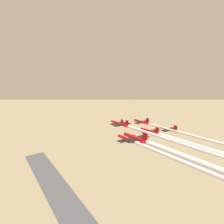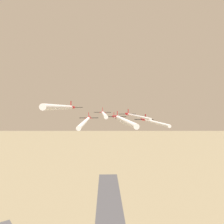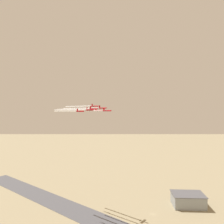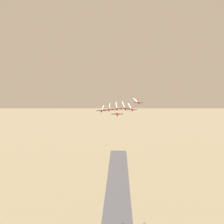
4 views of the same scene
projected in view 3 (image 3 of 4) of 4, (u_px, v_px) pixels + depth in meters
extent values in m
plane|color=gray|center=(153.00, 214.00, 214.71)|extent=(3000.00, 3000.00, 0.00)
cube|color=gray|center=(188.00, 200.00, 233.10)|extent=(32.18, 23.79, 12.54)
cube|color=#4C4C51|center=(188.00, 194.00, 233.11)|extent=(33.79, 24.97, 0.50)
cylinder|color=#B20C14|center=(107.00, 111.00, 194.12)|extent=(8.15, 6.08, 1.11)
cube|color=black|center=(107.00, 111.00, 194.49)|extent=(6.82, 8.39, 0.18)
cube|color=#B20C14|center=(104.00, 109.00, 196.42)|extent=(1.42, 1.04, 2.23)
cube|color=#B20C14|center=(104.00, 111.00, 196.41)|extent=(2.76, 3.30, 0.12)
cylinder|color=#B20C14|center=(103.00, 108.00, 205.55)|extent=(8.15, 6.08, 1.11)
cube|color=black|center=(102.00, 108.00, 205.92)|extent=(6.82, 8.39, 0.18)
cube|color=#B20C14|center=(100.00, 107.00, 207.85)|extent=(1.42, 1.04, 2.23)
cube|color=#B20C14|center=(100.00, 108.00, 207.85)|extent=(2.76, 3.30, 0.12)
cylinder|color=#B20C14|center=(94.00, 109.00, 195.69)|extent=(8.15, 6.08, 1.11)
cube|color=black|center=(93.00, 109.00, 196.06)|extent=(6.82, 8.39, 0.18)
cube|color=#B20C14|center=(90.00, 107.00, 197.99)|extent=(1.42, 1.04, 2.23)
cube|color=#B20C14|center=(90.00, 109.00, 197.99)|extent=(2.76, 3.30, 0.12)
cylinder|color=#B20C14|center=(98.00, 111.00, 216.98)|extent=(8.15, 6.08, 1.11)
cube|color=black|center=(98.00, 111.00, 217.35)|extent=(6.82, 8.39, 0.18)
cube|color=#B20C14|center=(96.00, 109.00, 219.28)|extent=(1.42, 1.04, 2.23)
cube|color=#B20C14|center=(96.00, 111.00, 219.28)|extent=(2.76, 3.30, 0.12)
cylinder|color=#B20C14|center=(90.00, 110.00, 207.12)|extent=(8.15, 6.08, 1.11)
cube|color=black|center=(89.00, 110.00, 207.49)|extent=(6.82, 8.39, 0.18)
cube|color=#B20C14|center=(87.00, 108.00, 209.42)|extent=(1.42, 1.04, 2.23)
cube|color=#B20C14|center=(87.00, 110.00, 209.41)|extent=(2.76, 3.30, 0.12)
cylinder|color=#B20C14|center=(80.00, 111.00, 197.25)|extent=(8.15, 6.08, 1.11)
cube|color=black|center=(80.00, 111.00, 197.63)|extent=(6.82, 8.39, 0.18)
cube|color=#B20C14|center=(77.00, 110.00, 199.55)|extent=(1.42, 1.04, 2.23)
cube|color=#B20C14|center=(77.00, 111.00, 199.55)|extent=(2.76, 3.30, 0.12)
cylinder|color=#B20C14|center=(95.00, 106.00, 228.42)|extent=(8.15, 6.08, 1.11)
cube|color=black|center=(94.00, 106.00, 228.79)|extent=(6.82, 8.39, 0.18)
cube|color=#B20C14|center=(92.00, 105.00, 230.72)|extent=(1.42, 1.04, 2.23)
cube|color=#B20C14|center=(92.00, 106.00, 230.71)|extent=(2.76, 3.30, 0.12)
cylinder|color=white|center=(83.00, 111.00, 212.63)|extent=(42.73, 29.69, 0.79)
cylinder|color=white|center=(80.00, 108.00, 224.19)|extent=(43.21, 30.13, 1.04)
cylinder|color=white|center=(73.00, 109.00, 212.44)|extent=(37.98, 26.42, 0.75)
cylinder|color=white|center=(79.00, 111.00, 233.86)|extent=(38.56, 26.99, 1.15)
cylinder|color=white|center=(69.00, 110.00, 224.79)|extent=(40.76, 28.56, 1.29)
cylinder|color=white|center=(65.00, 111.00, 209.96)|extent=(27.26, 19.17, 1.02)
cylinder|color=white|center=(78.00, 107.00, 243.88)|extent=(34.88, 24.56, 1.38)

